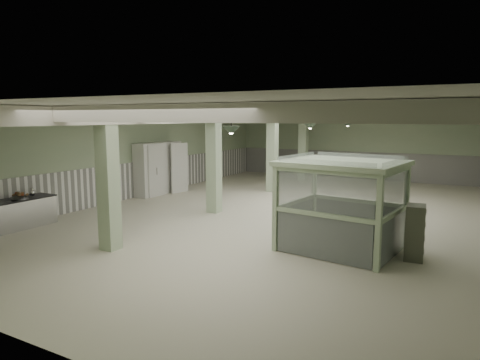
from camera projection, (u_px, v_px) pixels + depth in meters
The scene contains 28 objects.
floor at pixel (290, 214), 15.02m from camera, with size 20.00×20.00×0.00m, color beige.
ceiling at pixel (291, 110), 14.50m from camera, with size 14.00×20.00×0.02m, color beige.
wall_back at pixel (359, 146), 23.45m from camera, with size 14.00×0.02×3.60m, color #A3B38F.
wall_front at pixel (26, 227), 6.08m from camera, with size 14.00×0.02×3.60m, color #A3B38F.
wall_left at pixel (136, 155), 18.08m from camera, with size 0.02×20.00×3.60m, color #A3B38F.
wainscot_left at pixel (138, 179), 18.22m from camera, with size 0.05×19.90×1.50m, color white.
wainscot_back at pixel (358, 165), 23.58m from camera, with size 13.90×0.05×1.50m, color white.
girder at pixel (228, 117), 15.72m from camera, with size 0.45×19.90×0.40m, color beige.
beam_a at pixel (142, 114), 8.02m from camera, with size 13.90×0.35×0.32m, color beige.
beam_b at pixel (213, 115), 10.19m from camera, with size 13.90×0.35×0.32m, color beige.
beam_c at pixel (259, 115), 12.36m from camera, with size 13.90×0.35×0.32m, color beige.
beam_d at pixel (291, 116), 14.53m from camera, with size 13.90×0.35×0.32m, color beige.
beam_e at pixel (315, 116), 16.70m from camera, with size 13.90×0.35×0.32m, color beige.
beam_f at pixel (334, 116), 18.87m from camera, with size 13.90×0.35×0.32m, color beige.
beam_g at pixel (348, 116), 21.04m from camera, with size 13.90×0.35×0.32m, color beige.
column_a at pixel (108, 180), 10.74m from camera, with size 0.42×0.42×3.60m, color #ADC59E.
column_b at pixel (214, 162), 15.08m from camera, with size 0.42×0.42×3.60m, color #ADC59E.
column_c at pixel (272, 152), 19.42m from camera, with size 0.42×0.42×3.60m, color #ADC59E.
column_d at pixel (303, 147), 22.90m from camera, with size 0.42×0.42×3.60m, color #ADC59E.
pendant_front at pixel (231, 131), 10.00m from camera, with size 0.44×0.44×0.22m, color #314232.
pendant_mid at pixel (310, 127), 14.78m from camera, with size 0.44×0.44×0.22m, color #314232.
pendant_back at pixel (348, 125), 19.12m from camera, with size 0.44×0.44×0.22m, color #314232.
pitcher_near at pixel (32, 192), 13.44m from camera, with size 0.18×0.20×0.26m, color #AEADB2, non-canonical shape.
pitcher_far at pixel (19, 195), 12.86m from camera, with size 0.18×0.21×0.26m, color #AEADB2, non-canonical shape.
veg_colander at pixel (19, 196), 12.82m from camera, with size 0.49×0.49×0.22m, color #3A3A3E, non-canonical shape.
walkin_cooler at pixel (159, 167), 18.86m from camera, with size 0.92×2.58×2.36m.
guard_booth at pixel (342, 188), 10.75m from camera, with size 3.13×2.75×2.39m.
filing_cabinet at pixel (415, 232), 10.11m from camera, with size 0.42×0.61×1.32m, color #5F6353.
Camera 1 is at (5.51, -13.73, 3.34)m, focal length 32.00 mm.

